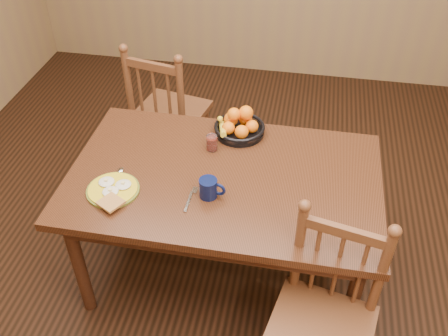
% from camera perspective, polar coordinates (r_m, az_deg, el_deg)
% --- Properties ---
extents(room, '(4.52, 5.02, 2.72)m').
position_cam_1_polar(room, '(2.22, 0.00, 10.95)').
color(room, black).
rests_on(room, ground).
extents(dining_table, '(1.60, 1.00, 0.75)m').
position_cam_1_polar(dining_table, '(2.62, 0.00, -2.26)').
color(dining_table, black).
rests_on(dining_table, ground).
extents(chair_far, '(0.54, 0.52, 1.02)m').
position_cam_1_polar(chair_far, '(3.51, -6.41, 6.31)').
color(chair_far, '#4E2917').
rests_on(chair_far, ground).
extents(chair_near, '(0.53, 0.51, 0.98)m').
position_cam_1_polar(chair_near, '(2.37, 11.29, -16.66)').
color(chair_near, '#4E2917').
rests_on(chair_near, ground).
extents(breakfast_plate, '(0.26, 0.31, 0.04)m').
position_cam_1_polar(breakfast_plate, '(2.52, -12.58, -2.46)').
color(breakfast_plate, '#59601E').
rests_on(breakfast_plate, dining_table).
extents(fork, '(0.03, 0.18, 0.00)m').
position_cam_1_polar(fork, '(2.44, -3.84, -3.40)').
color(fork, silver).
rests_on(fork, dining_table).
extents(spoon, '(0.04, 0.16, 0.01)m').
position_cam_1_polar(spoon, '(2.63, -11.81, -0.57)').
color(spoon, silver).
rests_on(spoon, dining_table).
extents(coffee_mug, '(0.13, 0.09, 0.10)m').
position_cam_1_polar(coffee_mug, '(2.42, -1.71, -2.30)').
color(coffee_mug, '#091033').
rests_on(coffee_mug, dining_table).
extents(juice_glass, '(0.06, 0.06, 0.09)m').
position_cam_1_polar(juice_glass, '(2.71, -1.39, 2.86)').
color(juice_glass, silver).
rests_on(juice_glass, dining_table).
extents(fruit_bowl, '(0.29, 0.29, 0.17)m').
position_cam_1_polar(fruit_bowl, '(2.83, 1.74, 4.89)').
color(fruit_bowl, black).
rests_on(fruit_bowl, dining_table).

